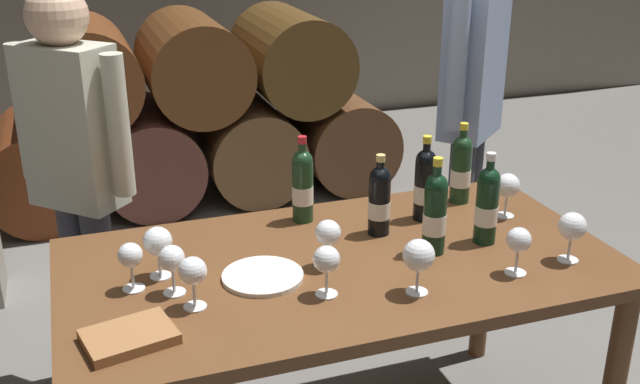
{
  "coord_description": "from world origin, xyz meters",
  "views": [
    {
      "loc": [
        -0.73,
        -1.91,
        1.8
      ],
      "look_at": [
        0.0,
        0.2,
        0.91
      ],
      "focal_mm": 41.55,
      "sensor_mm": 36.0,
      "label": 1
    }
  ],
  "objects_px": {
    "dining_table": "(341,286)",
    "wine_bottle_2": "(425,184)",
    "wine_glass_8": "(327,261)",
    "wine_glass_9": "(328,234)",
    "wine_bottle_1": "(487,204)",
    "wine_bottle_5": "(435,213)",
    "wine_glass_6": "(193,273)",
    "wine_glass_1": "(419,256)",
    "serving_plate": "(263,276)",
    "sommelier_presenting": "(472,91)",
    "taster_seated_left": "(76,163)",
    "wine_glass_7": "(172,260)",
    "wine_glass_3": "(158,242)",
    "wine_bottle_3": "(461,168)",
    "wine_glass_5": "(572,227)",
    "wine_glass_2": "(508,187)",
    "wine_bottle_0": "(303,185)",
    "tasting_notebook": "(129,337)",
    "wine_bottle_4": "(379,200)",
    "wine_glass_4": "(130,257)",
    "wine_glass_0": "(519,242)"
  },
  "relations": [
    {
      "from": "wine_glass_5",
      "to": "wine_glass_8",
      "type": "xyz_separation_m",
      "value": [
        -0.77,
        0.04,
        -0.01
      ]
    },
    {
      "from": "dining_table",
      "to": "tasting_notebook",
      "type": "height_order",
      "value": "tasting_notebook"
    },
    {
      "from": "wine_glass_8",
      "to": "sommelier_presenting",
      "type": "distance_m",
      "value": 1.37
    },
    {
      "from": "sommelier_presenting",
      "to": "wine_bottle_0",
      "type": "bearing_deg",
      "value": -154.43
    },
    {
      "from": "tasting_notebook",
      "to": "wine_glass_3",
      "type": "bearing_deg",
      "value": 56.77
    },
    {
      "from": "wine_glass_1",
      "to": "tasting_notebook",
      "type": "xyz_separation_m",
      "value": [
        -0.79,
        0.01,
        -0.1
      ]
    },
    {
      "from": "wine_bottle_5",
      "to": "wine_glass_8",
      "type": "distance_m",
      "value": 0.43
    },
    {
      "from": "wine_bottle_0",
      "to": "wine_bottle_5",
      "type": "xyz_separation_m",
      "value": [
        0.31,
        -0.37,
        0.0
      ]
    },
    {
      "from": "wine_bottle_0",
      "to": "wine_glass_9",
      "type": "height_order",
      "value": "wine_bottle_0"
    },
    {
      "from": "wine_glass_3",
      "to": "wine_glass_8",
      "type": "height_order",
      "value": "wine_glass_3"
    },
    {
      "from": "wine_bottle_5",
      "to": "wine_glass_6",
      "type": "bearing_deg",
      "value": -173.17
    },
    {
      "from": "wine_glass_0",
      "to": "wine_glass_3",
      "type": "relative_size",
      "value": 0.93
    },
    {
      "from": "tasting_notebook",
      "to": "wine_glass_7",
      "type": "bearing_deg",
      "value": 42.67
    },
    {
      "from": "wine_bottle_1",
      "to": "wine_glass_8",
      "type": "xyz_separation_m",
      "value": [
        -0.6,
        -0.16,
        -0.02
      ]
    },
    {
      "from": "wine_glass_1",
      "to": "serving_plate",
      "type": "distance_m",
      "value": 0.46
    },
    {
      "from": "wine_glass_2",
      "to": "serving_plate",
      "type": "bearing_deg",
      "value": -170.1
    },
    {
      "from": "wine_glass_1",
      "to": "wine_glass_7",
      "type": "bearing_deg",
      "value": 161.07
    },
    {
      "from": "dining_table",
      "to": "sommelier_presenting",
      "type": "bearing_deg",
      "value": 40.88
    },
    {
      "from": "wine_glass_1",
      "to": "serving_plate",
      "type": "height_order",
      "value": "wine_glass_1"
    },
    {
      "from": "wine_bottle_4",
      "to": "taster_seated_left",
      "type": "xyz_separation_m",
      "value": [
        -0.92,
        0.58,
        0.04
      ]
    },
    {
      "from": "tasting_notebook",
      "to": "serving_plate",
      "type": "height_order",
      "value": "tasting_notebook"
    },
    {
      "from": "wine_glass_9",
      "to": "serving_plate",
      "type": "distance_m",
      "value": 0.23
    },
    {
      "from": "wine_glass_3",
      "to": "wine_bottle_3",
      "type": "bearing_deg",
      "value": 11.52
    },
    {
      "from": "wine_bottle_3",
      "to": "wine_glass_5",
      "type": "relative_size",
      "value": 1.87
    },
    {
      "from": "wine_bottle_2",
      "to": "wine_bottle_4",
      "type": "height_order",
      "value": "wine_bottle_2"
    },
    {
      "from": "wine_glass_8",
      "to": "wine_glass_1",
      "type": "bearing_deg",
      "value": -16.5
    },
    {
      "from": "wine_bottle_4",
      "to": "wine_glass_2",
      "type": "height_order",
      "value": "wine_bottle_4"
    },
    {
      "from": "taster_seated_left",
      "to": "dining_table",
      "type": "bearing_deg",
      "value": -44.28
    },
    {
      "from": "wine_bottle_5",
      "to": "wine_glass_6",
      "type": "distance_m",
      "value": 0.77
    },
    {
      "from": "wine_bottle_3",
      "to": "wine_glass_2",
      "type": "distance_m",
      "value": 0.2
    },
    {
      "from": "sommelier_presenting",
      "to": "taster_seated_left",
      "type": "height_order",
      "value": "sommelier_presenting"
    },
    {
      "from": "wine_bottle_4",
      "to": "wine_glass_4",
      "type": "distance_m",
      "value": 0.82
    },
    {
      "from": "dining_table",
      "to": "wine_glass_3",
      "type": "distance_m",
      "value": 0.58
    },
    {
      "from": "wine_glass_1",
      "to": "wine_glass_6",
      "type": "distance_m",
      "value": 0.62
    },
    {
      "from": "serving_plate",
      "to": "sommelier_presenting",
      "type": "bearing_deg",
      "value": 34.89
    },
    {
      "from": "wine_bottle_3",
      "to": "wine_glass_3",
      "type": "xyz_separation_m",
      "value": [
        -1.12,
        -0.23,
        -0.02
      ]
    },
    {
      "from": "wine_glass_2",
      "to": "tasting_notebook",
      "type": "bearing_deg",
      "value": -164.3
    },
    {
      "from": "wine_glass_9",
      "to": "serving_plate",
      "type": "bearing_deg",
      "value": -178.22
    },
    {
      "from": "wine_bottle_5",
      "to": "wine_glass_2",
      "type": "height_order",
      "value": "wine_bottle_5"
    },
    {
      "from": "wine_glass_8",
      "to": "wine_glass_9",
      "type": "distance_m",
      "value": 0.17
    },
    {
      "from": "wine_glass_8",
      "to": "wine_glass_4",
      "type": "bearing_deg",
      "value": 157.58
    },
    {
      "from": "dining_table",
      "to": "wine_glass_2",
      "type": "relative_size",
      "value": 10.72
    },
    {
      "from": "wine_glass_7",
      "to": "taster_seated_left",
      "type": "bearing_deg",
      "value": 106.17
    },
    {
      "from": "sommelier_presenting",
      "to": "wine_glass_6",
      "type": "bearing_deg",
      "value": -146.63
    },
    {
      "from": "wine_bottle_0",
      "to": "wine_bottle_2",
      "type": "distance_m",
      "value": 0.42
    },
    {
      "from": "dining_table",
      "to": "wine_bottle_2",
      "type": "distance_m",
      "value": 0.48
    },
    {
      "from": "taster_seated_left",
      "to": "wine_glass_5",
      "type": "bearing_deg",
      "value": -34.35
    },
    {
      "from": "wine_bottle_1",
      "to": "taster_seated_left",
      "type": "xyz_separation_m",
      "value": [
        -1.22,
        0.75,
        0.03
      ]
    },
    {
      "from": "wine_bottle_1",
      "to": "wine_bottle_5",
      "type": "relative_size",
      "value": 0.97
    },
    {
      "from": "wine_bottle_1",
      "to": "taster_seated_left",
      "type": "height_order",
      "value": "taster_seated_left"
    }
  ]
}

